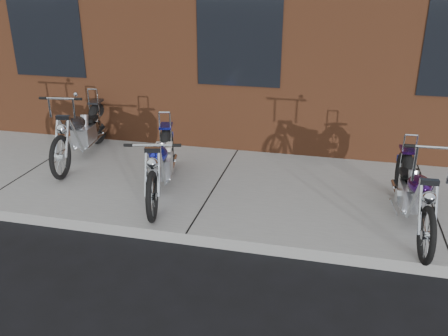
# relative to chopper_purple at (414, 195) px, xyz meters

# --- Properties ---
(ground) EXTENTS (120.00, 120.00, 0.00)m
(ground) POSITION_rel_chopper_purple_xyz_m (-2.63, -0.88, -0.55)
(ground) COLOR black
(ground) RESTS_ON ground
(sidewalk) EXTENTS (22.00, 3.00, 0.15)m
(sidewalk) POSITION_rel_chopper_purple_xyz_m (-2.63, 0.62, -0.47)
(sidewalk) COLOR #A3A3A0
(sidewalk) RESTS_ON ground
(chopper_purple) EXTENTS (0.54, 2.22, 1.24)m
(chopper_purple) POSITION_rel_chopper_purple_xyz_m (0.00, 0.00, 0.00)
(chopper_purple) COLOR black
(chopper_purple) RESTS_ON sidewalk
(chopper_blue) EXTENTS (0.73, 2.24, 0.99)m
(chopper_blue) POSITION_rel_chopper_purple_xyz_m (-3.33, 0.19, 0.01)
(chopper_blue) COLOR black
(chopper_blue) RESTS_ON sidewalk
(chopper_third) EXTENTS (0.60, 2.34, 1.19)m
(chopper_third) POSITION_rel_chopper_purple_xyz_m (-5.08, 1.16, 0.02)
(chopper_third) COLOR black
(chopper_third) RESTS_ON sidewalk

